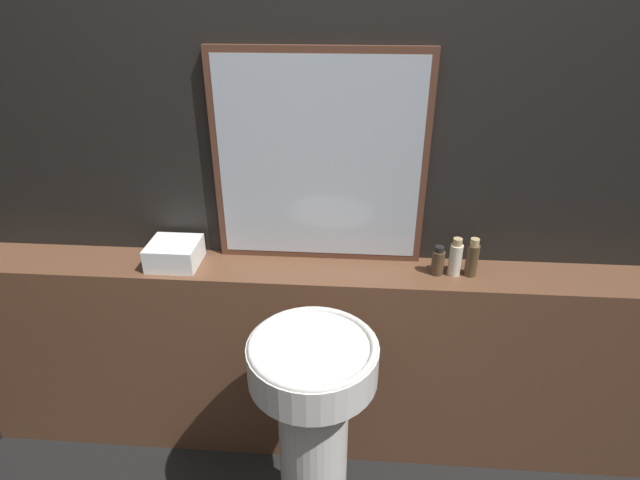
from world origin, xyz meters
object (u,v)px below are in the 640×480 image
(shampoo_bottle, at_px, (438,261))
(lotion_bottle, at_px, (472,259))
(pedestal_sink, at_px, (313,423))
(mirror, at_px, (318,161))
(towel_stack, at_px, (175,253))
(conditioner_bottle, at_px, (455,258))

(shampoo_bottle, bearing_deg, lotion_bottle, 0.00)
(pedestal_sink, relative_size, shampoo_bottle, 7.78)
(mirror, bearing_deg, lotion_bottle, -9.66)
(mirror, bearing_deg, towel_stack, -169.82)
(conditioner_bottle, relative_size, lotion_bottle, 0.99)
(lotion_bottle, bearing_deg, pedestal_sink, -142.55)
(shampoo_bottle, distance_m, conditioner_bottle, 0.07)
(shampoo_bottle, bearing_deg, towel_stack, 180.00)
(mirror, xyz_separation_m, conditioner_bottle, (0.52, -0.10, -0.33))
(mirror, xyz_separation_m, lotion_bottle, (0.59, -0.10, -0.33))
(mirror, relative_size, conditioner_bottle, 5.28)
(pedestal_sink, height_order, lotion_bottle, lotion_bottle)
(towel_stack, distance_m, shampoo_bottle, 1.02)
(towel_stack, relative_size, shampoo_bottle, 1.65)
(pedestal_sink, bearing_deg, conditioner_bottle, 40.71)
(towel_stack, bearing_deg, shampoo_bottle, 0.00)
(conditioner_bottle, bearing_deg, mirror, 169.22)
(conditioner_bottle, xyz_separation_m, lotion_bottle, (0.06, 0.00, 0.00))
(pedestal_sink, xyz_separation_m, lotion_bottle, (0.56, 0.43, 0.43))
(mirror, height_order, towel_stack, mirror)
(conditioner_bottle, bearing_deg, shampoo_bottle, 180.00)
(towel_stack, height_order, conditioner_bottle, conditioner_bottle)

